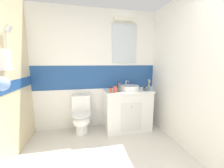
{
  "coord_description": "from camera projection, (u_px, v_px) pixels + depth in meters",
  "views": [
    {
      "loc": [
        -0.27,
        -0.4,
        1.4
      ],
      "look_at": [
        0.19,
        1.77,
        1.04
      ],
      "focal_mm": 20.9,
      "sensor_mm": 36.0,
      "label": 1
    }
  ],
  "objects": [
    {
      "name": "vanity_cabinet",
      "position": [
        127.0,
        109.0,
        2.77
      ],
      "size": [
        0.95,
        0.57,
        0.85
      ],
      "color": "white",
      "rests_on": "ground_plane"
    },
    {
      "name": "soap_dispenser",
      "position": [
        115.0,
        89.0,
        2.48
      ],
      "size": [
        0.06,
        0.06,
        0.16
      ],
      "color": "#D84C33",
      "rests_on": "vanity_cabinet"
    },
    {
      "name": "toilet",
      "position": [
        81.0,
        116.0,
        2.61
      ],
      "size": [
        0.37,
        0.5,
        0.76
      ],
      "color": "white",
      "rests_on": "ground_plane"
    },
    {
      "name": "wall_right_plain",
      "position": [
        198.0,
        74.0,
        1.9
      ],
      "size": [
        0.1,
        3.48,
        2.5
      ],
      "primitive_type": "cube",
      "color": "white",
      "rests_on": "ground_plane"
    },
    {
      "name": "shampoo_bottle_tall",
      "position": [
        119.0,
        87.0,
        2.51
      ],
      "size": [
        0.05,
        0.05,
        0.2
      ],
      "color": "#4C4C51",
      "rests_on": "vanity_cabinet"
    },
    {
      "name": "toothbrush_cup",
      "position": [
        149.0,
        88.0,
        2.62
      ],
      "size": [
        0.08,
        0.08,
        0.23
      ],
      "color": "#4C7299",
      "rests_on": "vanity_cabinet"
    },
    {
      "name": "sink_basin",
      "position": [
        129.0,
        87.0,
        2.7
      ],
      "size": [
        0.4,
        0.44,
        0.18
      ],
      "color": "white",
      "rests_on": "vanity_cabinet"
    },
    {
      "name": "lotion_bottle_short",
      "position": [
        111.0,
        90.0,
        2.47
      ],
      "size": [
        0.05,
        0.05,
        0.11
      ],
      "color": "#D84C33",
      "rests_on": "vanity_cabinet"
    },
    {
      "name": "wall_back_tiled",
      "position": [
        97.0,
        70.0,
        2.83
      ],
      "size": [
        3.2,
        0.2,
        2.5
      ],
      "color": "white",
      "rests_on": "ground_plane"
    },
    {
      "name": "hair_gel_jar",
      "position": [
        145.0,
        89.0,
        2.63
      ],
      "size": [
        0.07,
        0.07,
        0.08
      ],
      "color": "#4C4C51",
      "rests_on": "vanity_cabinet"
    },
    {
      "name": "ground_plane",
      "position": [
        107.0,
        166.0,
        1.82
      ],
      "size": [
        3.2,
        3.48,
        0.04
      ],
      "primitive_type": "cube",
      "color": "beige"
    }
  ]
}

